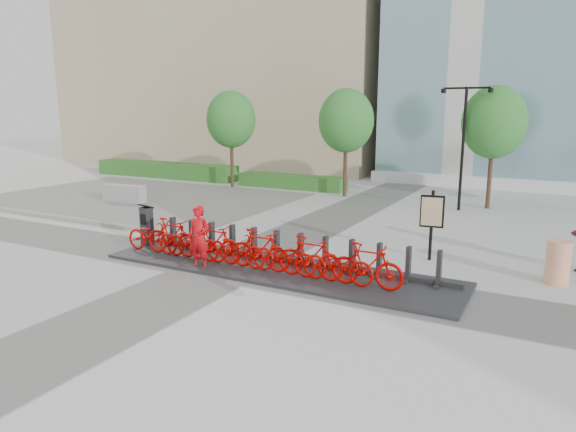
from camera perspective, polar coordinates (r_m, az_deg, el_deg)
The scene contains 26 objects.
ground at distance 13.86m, azimuth -6.61°, elevation -5.58°, with size 120.00×120.00×0.00m, color silver.
gravel_patch at distance 25.39m, azimuth -16.30°, elevation 1.97°, with size 14.00×14.00×0.00m, color slate.
curb at distance 22.09m, azimuth -25.53°, elevation 0.06°, with size 14.00×0.25×0.15m, color gray.
hedge_a at distance 32.75m, azimuth -13.47°, elevation 5.01°, with size 10.00×1.40×0.90m, color #20671D.
hedge_b at distance 27.41m, azimuth 0.43°, elevation 3.86°, with size 6.00×1.20×0.70m, color #20671D.
tree_0 at distance 27.67m, azimuth -6.35°, elevation 10.60°, with size 2.60×2.60×5.10m.
tree_1 at distance 24.60m, azimuth 6.48°, elevation 10.46°, with size 2.60×2.60×5.10m.
tree_2 at distance 23.01m, azimuth 21.92°, elevation 9.62°, with size 2.60×2.60×5.10m.
streetlamp at distance 22.17m, azimuth 18.94°, elevation 8.60°, with size 2.00×0.20×5.00m.
dock_pad at distance 13.43m, azimuth -1.28°, elevation -5.90°, with size 9.60×2.40×0.08m, color #29292C.
dock_rail_posts at distance 13.67m, azimuth -0.10°, elevation -3.54°, with size 8.02×0.50×0.85m, color #252528, non-canonical shape.
bike_0 at distance 15.27m, azimuth -14.83°, elevation -2.13°, with size 0.63×1.80×0.94m, color #AF0400.
bike_1 at distance 14.78m, azimuth -12.79°, elevation -2.27°, with size 0.49×1.74×1.05m, color #AF0400.
bike_2 at distance 14.35m, azimuth -10.60°, elevation -2.82°, with size 0.63×1.80×0.94m, color #AF0400.
bike_3 at distance 13.91m, azimuth -8.28°, elevation -2.99°, with size 0.49×1.74×1.05m, color #AF0400.
bike_4 at distance 13.52m, azimuth -5.80°, elevation -3.58°, with size 0.63×1.80×0.94m, color #AF0400.
bike_5 at distance 13.13m, azimuth -3.19°, elevation -3.77°, with size 0.49×1.74×1.05m, color #AF0400.
bike_6 at distance 12.80m, azimuth -0.42°, elevation -4.40°, with size 0.63×1.80×0.94m, color #AF0400.
bike_7 at distance 12.47m, azimuth 2.50°, elevation -4.60°, with size 0.49×1.74×1.05m, color #AF0400.
bike_8 at distance 12.21m, azimuth 5.56°, elevation -5.26°, with size 0.63×1.80×0.94m, color #AF0400.
bike_9 at distance 11.95m, azimuth 8.77°, elevation -5.47°, with size 0.49×1.74×1.05m, color #AF0400.
kiosk at distance 16.11m, azimuth -15.42°, elevation -0.97°, with size 0.43×0.38×1.26m.
worker_red at distance 13.56m, azimuth -9.87°, elevation -2.37°, with size 0.62×0.40×1.69m, color red.
construction_barrel at distance 13.88m, azimuth 27.79°, elevation -4.59°, with size 0.55×0.55×1.06m, color #E05806.
jersey_barrier at distance 24.35m, azimuth -17.71°, elevation 2.39°, with size 2.00×0.55×0.77m, color #A4A4A4.
map_sign at distance 14.58m, azimuth 15.70°, elevation 0.18°, with size 0.65×0.20×1.96m.
Camera 1 is at (7.58, -10.86, 4.11)m, focal length 32.00 mm.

